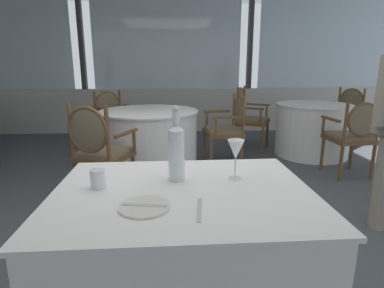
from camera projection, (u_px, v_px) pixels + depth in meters
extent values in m
plane|color=#4C5156|center=(169.00, 237.00, 2.46)|extent=(13.99, 13.99, 0.00)
cube|color=beige|center=(169.00, 110.00, 6.26)|extent=(10.14, 0.12, 0.85)
cube|color=silver|center=(167.00, 42.00, 5.96)|extent=(2.80, 0.02, 1.75)
cube|color=#333338|center=(81.00, 41.00, 5.83)|extent=(0.08, 0.14, 1.75)
cube|color=silver|center=(329.00, 43.00, 6.18)|extent=(2.80, 0.02, 1.75)
cube|color=#333338|center=(250.00, 42.00, 6.05)|extent=(0.08, 0.14, 1.75)
cube|color=white|center=(183.00, 192.00, 1.42)|extent=(1.17, 0.90, 0.02)
cube|color=white|center=(184.00, 265.00, 1.51)|extent=(1.13, 0.87, 0.74)
cylinder|color=silver|center=(144.00, 207.00, 1.24)|extent=(0.21, 0.21, 0.01)
cube|color=silver|center=(144.00, 205.00, 1.24)|extent=(0.18, 0.05, 0.00)
cube|color=silver|center=(199.00, 210.00, 1.22)|extent=(0.04, 0.20, 0.00)
cylinder|color=white|center=(177.00, 155.00, 1.52)|extent=(0.08, 0.08, 0.25)
cone|color=white|center=(176.00, 127.00, 1.48)|extent=(0.08, 0.08, 0.03)
cylinder|color=white|center=(176.00, 117.00, 1.47)|extent=(0.04, 0.04, 0.06)
sphere|color=silver|center=(176.00, 108.00, 1.46)|extent=(0.03, 0.03, 0.03)
cylinder|color=white|center=(235.00, 178.00, 1.56)|extent=(0.06, 0.06, 0.00)
cylinder|color=white|center=(235.00, 168.00, 1.55)|extent=(0.01, 0.01, 0.10)
cone|color=white|center=(236.00, 150.00, 1.53)|extent=(0.08, 0.08, 0.10)
cylinder|color=white|center=(98.00, 179.00, 1.44)|extent=(0.07, 0.07, 0.09)
cylinder|color=white|center=(149.00, 111.00, 3.88)|extent=(1.23, 1.23, 0.02)
cylinder|color=white|center=(150.00, 141.00, 3.98)|extent=(1.19, 1.19, 0.74)
cube|color=brown|center=(115.00, 124.00, 4.66)|extent=(0.64, 0.64, 0.05)
cube|color=#75664C|center=(115.00, 121.00, 4.65)|extent=(0.59, 0.59, 0.04)
cylinder|color=brown|center=(134.00, 140.00, 4.70)|extent=(0.04, 0.04, 0.43)
cylinder|color=brown|center=(109.00, 144.00, 4.45)|extent=(0.04, 0.04, 0.43)
cylinder|color=brown|center=(122.00, 135.00, 5.00)|extent=(0.04, 0.04, 0.43)
cylinder|color=brown|center=(98.00, 139.00, 4.75)|extent=(0.04, 0.04, 0.43)
cylinder|color=brown|center=(120.00, 105.00, 4.88)|extent=(0.04, 0.04, 0.45)
cylinder|color=brown|center=(95.00, 107.00, 4.63)|extent=(0.04, 0.04, 0.45)
ellipsoid|color=#75664C|center=(107.00, 104.00, 4.76)|extent=(0.35, 0.27, 0.38)
torus|color=brown|center=(107.00, 104.00, 4.76)|extent=(0.34, 0.26, 0.39)
cube|color=brown|center=(130.00, 106.00, 4.74)|extent=(0.24, 0.32, 0.03)
cylinder|color=brown|center=(135.00, 114.00, 4.67)|extent=(0.03, 0.03, 0.22)
cube|color=brown|center=(98.00, 109.00, 4.43)|extent=(0.24, 0.32, 0.03)
cylinder|color=brown|center=(103.00, 118.00, 4.36)|extent=(0.03, 0.03, 0.22)
cube|color=brown|center=(104.00, 156.00, 3.09)|extent=(0.61, 0.61, 0.05)
cube|color=#75664C|center=(104.00, 152.00, 3.08)|extent=(0.56, 0.56, 0.04)
cylinder|color=brown|center=(101.00, 170.00, 3.40)|extent=(0.04, 0.04, 0.41)
cylinder|color=brown|center=(134.00, 174.00, 3.26)|extent=(0.04, 0.04, 0.41)
cylinder|color=brown|center=(76.00, 182.00, 3.03)|extent=(0.04, 0.04, 0.41)
cylinder|color=brown|center=(111.00, 188.00, 2.90)|extent=(0.04, 0.04, 0.41)
cylinder|color=brown|center=(71.00, 131.00, 2.91)|extent=(0.04, 0.04, 0.50)
cylinder|color=brown|center=(108.00, 134.00, 2.78)|extent=(0.04, 0.04, 0.50)
ellipsoid|color=#75664C|center=(88.00, 130.00, 2.82)|extent=(0.38, 0.21, 0.42)
torus|color=brown|center=(88.00, 130.00, 2.82)|extent=(0.41, 0.21, 0.43)
cube|color=brown|center=(83.00, 129.00, 3.13)|extent=(0.18, 0.35, 0.03)
cylinder|color=brown|center=(92.00, 137.00, 3.29)|extent=(0.03, 0.03, 0.22)
cube|color=brown|center=(126.00, 133.00, 2.97)|extent=(0.18, 0.35, 0.03)
cylinder|color=brown|center=(134.00, 141.00, 3.12)|extent=(0.03, 0.03, 0.22)
cube|color=brown|center=(223.00, 133.00, 4.11)|extent=(0.50, 0.50, 0.05)
cube|color=#75664C|center=(223.00, 130.00, 4.10)|extent=(0.46, 0.46, 0.04)
cylinder|color=brown|center=(211.00, 155.00, 3.95)|extent=(0.04, 0.04, 0.41)
cylinder|color=brown|center=(205.00, 147.00, 4.33)|extent=(0.04, 0.04, 0.41)
cylinder|color=brown|center=(242.00, 153.00, 4.01)|extent=(0.04, 0.04, 0.41)
cylinder|color=brown|center=(233.00, 146.00, 4.40)|extent=(0.04, 0.04, 0.41)
cylinder|color=brown|center=(243.00, 115.00, 3.89)|extent=(0.04, 0.04, 0.47)
cylinder|color=brown|center=(234.00, 111.00, 4.28)|extent=(0.04, 0.04, 0.47)
ellipsoid|color=#75664C|center=(239.00, 111.00, 4.08)|extent=(0.09, 0.39, 0.39)
torus|color=brown|center=(239.00, 111.00, 4.08)|extent=(0.07, 0.41, 0.41)
cube|color=brown|center=(227.00, 117.00, 3.81)|extent=(0.37, 0.07, 0.03)
cylinder|color=brown|center=(216.00, 127.00, 3.82)|extent=(0.03, 0.03, 0.22)
cube|color=brown|center=(217.00, 112.00, 4.29)|extent=(0.37, 0.07, 0.03)
cylinder|color=brown|center=(207.00, 120.00, 4.29)|extent=(0.03, 0.03, 0.22)
cylinder|color=white|center=(314.00, 105.00, 4.52)|extent=(1.07, 1.07, 0.02)
cylinder|color=white|center=(312.00, 130.00, 4.61)|extent=(1.03, 1.03, 0.74)
cube|color=brown|center=(343.00, 119.00, 5.11)|extent=(0.64, 0.64, 0.05)
cube|color=#75664C|center=(343.00, 116.00, 5.10)|extent=(0.59, 0.59, 0.04)
cylinder|color=brown|center=(347.00, 137.00, 4.90)|extent=(0.04, 0.04, 0.42)
cylinder|color=brown|center=(323.00, 133.00, 5.20)|extent=(0.04, 0.04, 0.42)
cylinder|color=brown|center=(359.00, 134.00, 5.13)|extent=(0.04, 0.04, 0.42)
cylinder|color=brown|center=(336.00, 130.00, 5.44)|extent=(0.04, 0.04, 0.42)
cylinder|color=brown|center=(363.00, 103.00, 5.01)|extent=(0.04, 0.04, 0.47)
cylinder|color=brown|center=(339.00, 101.00, 5.32)|extent=(0.04, 0.04, 0.47)
ellipsoid|color=#75664C|center=(351.00, 101.00, 5.17)|extent=(0.26, 0.35, 0.39)
torus|color=brown|center=(351.00, 101.00, 5.17)|extent=(0.25, 0.36, 0.41)
cube|color=brown|center=(360.00, 106.00, 4.85)|extent=(0.33, 0.23, 0.03)
cylinder|color=brown|center=(354.00, 114.00, 4.79)|extent=(0.03, 0.03, 0.22)
cube|color=brown|center=(329.00, 103.00, 5.23)|extent=(0.33, 0.23, 0.03)
cylinder|color=brown|center=(324.00, 110.00, 5.17)|extent=(0.03, 0.03, 0.22)
cube|color=brown|center=(253.00, 122.00, 4.92)|extent=(0.62, 0.62, 0.05)
cube|color=#75664C|center=(253.00, 119.00, 4.91)|extent=(0.57, 0.57, 0.04)
cylinder|color=brown|center=(267.00, 135.00, 5.08)|extent=(0.04, 0.04, 0.41)
cylinder|color=brown|center=(263.00, 140.00, 4.72)|extent=(0.04, 0.04, 0.41)
cylinder|color=brown|center=(243.00, 133.00, 5.23)|extent=(0.04, 0.04, 0.41)
cylinder|color=brown|center=(237.00, 138.00, 4.87)|extent=(0.04, 0.04, 0.41)
cylinder|color=brown|center=(244.00, 102.00, 5.10)|extent=(0.04, 0.04, 0.52)
cylinder|color=brown|center=(238.00, 105.00, 4.75)|extent=(0.04, 0.04, 0.52)
ellipsoid|color=#75664C|center=(240.00, 102.00, 4.92)|extent=(0.22, 0.37, 0.43)
torus|color=brown|center=(240.00, 102.00, 4.92)|extent=(0.23, 0.41, 0.45)
cube|color=brown|center=(258.00, 105.00, 5.08)|extent=(0.35, 0.20, 0.03)
cylinder|color=brown|center=(266.00, 112.00, 5.05)|extent=(0.03, 0.03, 0.22)
cube|color=brown|center=(251.00, 108.00, 4.63)|extent=(0.35, 0.20, 0.03)
cylinder|color=brown|center=(261.00, 116.00, 4.60)|extent=(0.03, 0.03, 0.22)
cube|color=brown|center=(349.00, 139.00, 3.76)|extent=(0.49, 0.49, 0.05)
cube|color=#75664C|center=(349.00, 135.00, 3.75)|extent=(0.45, 0.45, 0.04)
cylinder|color=brown|center=(322.00, 154.00, 3.98)|extent=(0.04, 0.04, 0.42)
cylinder|color=brown|center=(351.00, 153.00, 4.03)|extent=(0.04, 0.04, 0.42)
cylinder|color=brown|center=(341.00, 163.00, 3.60)|extent=(0.04, 0.04, 0.42)
cylinder|color=brown|center=(373.00, 162.00, 3.65)|extent=(0.04, 0.04, 0.42)
cylinder|color=brown|center=(346.00, 122.00, 3.48)|extent=(0.04, 0.04, 0.45)
cylinder|color=brown|center=(379.00, 121.00, 3.53)|extent=(0.04, 0.04, 0.45)
ellipsoid|color=#75664C|center=(364.00, 120.00, 3.48)|extent=(0.39, 0.07, 0.37)
torus|color=brown|center=(364.00, 120.00, 3.48)|extent=(0.39, 0.06, 0.39)
cube|color=brown|center=(330.00, 119.00, 3.68)|extent=(0.06, 0.37, 0.03)
cylinder|color=brown|center=(323.00, 126.00, 3.85)|extent=(0.03, 0.03, 0.22)
cube|color=brown|center=(370.00, 118.00, 3.75)|extent=(0.06, 0.37, 0.03)
cylinder|color=brown|center=(361.00, 125.00, 3.91)|extent=(0.03, 0.03, 0.22)
cylinder|color=gray|center=(382.00, 183.00, 2.50)|extent=(0.13, 0.13, 0.79)
cylinder|color=gray|center=(382.00, 92.00, 2.30)|extent=(0.09, 0.09, 0.50)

